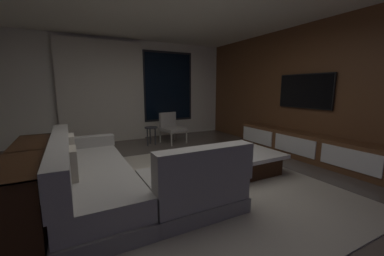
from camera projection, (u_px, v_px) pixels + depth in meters
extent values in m
plane|color=#564C44|center=(181.00, 185.00, 3.44)|extent=(9.20, 9.20, 0.00)
cube|color=silver|center=(123.00, 90.00, 6.40)|extent=(6.60, 0.12, 2.70)
cube|color=black|center=(168.00, 87.00, 6.93)|extent=(1.52, 0.02, 2.02)
cube|color=black|center=(168.00, 87.00, 6.92)|extent=(1.40, 0.03, 1.90)
cube|color=beige|center=(103.00, 92.00, 6.00)|extent=(2.10, 0.12, 2.60)
cube|color=brown|center=(320.00, 91.00, 4.63)|extent=(0.12, 7.80, 2.70)
cube|color=#ADA391|center=(204.00, 183.00, 3.52)|extent=(3.20, 3.80, 0.01)
cube|color=gray|center=(95.00, 191.00, 3.04)|extent=(0.90, 2.50, 0.18)
cube|color=#9E9991|center=(94.00, 176.00, 3.01)|extent=(0.86, 2.42, 0.24)
cube|color=#9E9991|center=(60.00, 155.00, 2.79)|extent=(0.20, 2.50, 0.40)
cube|color=#9E9991|center=(86.00, 142.00, 3.97)|extent=(0.90, 0.20, 0.18)
cube|color=gray|center=(190.00, 200.00, 2.80)|extent=(1.10, 0.90, 0.18)
cube|color=#9E9991|center=(190.00, 183.00, 2.76)|extent=(1.07, 0.86, 0.24)
cube|color=#9E9991|center=(205.00, 166.00, 2.40)|extent=(1.10, 0.20, 0.40)
cube|color=beige|center=(71.00, 147.00, 3.33)|extent=(0.10, 0.36, 0.36)
cube|color=#B2A893|center=(72.00, 164.00, 2.59)|extent=(0.10, 0.36, 0.36)
cube|color=#331B0D|center=(238.00, 163.00, 4.01)|extent=(1.00, 1.00, 0.30)
cube|color=white|center=(239.00, 153.00, 3.97)|extent=(1.16, 1.16, 0.06)
cube|color=beige|center=(236.00, 153.00, 3.81)|extent=(0.27, 0.16, 0.02)
cube|color=#ADD69A|center=(236.00, 152.00, 3.78)|extent=(0.25, 0.16, 0.03)
cube|color=#7463BE|center=(237.00, 150.00, 3.78)|extent=(0.20, 0.15, 0.03)
cube|color=#6DC48C|center=(236.00, 148.00, 3.78)|extent=(0.21, 0.17, 0.02)
cylinder|color=#B2ADA0|center=(187.00, 136.00, 6.04)|extent=(0.04, 0.04, 0.36)
cylinder|color=#B2ADA0|center=(172.00, 139.00, 5.73)|extent=(0.04, 0.04, 0.36)
cylinder|color=#B2ADA0|center=(175.00, 134.00, 6.41)|extent=(0.04, 0.04, 0.36)
cylinder|color=#B2ADA0|center=(160.00, 136.00, 6.10)|extent=(0.04, 0.04, 0.36)
cube|color=#9E9991|center=(173.00, 129.00, 6.04)|extent=(0.65, 0.67, 0.08)
cube|color=#9E9991|center=(168.00, 120.00, 6.18)|extent=(0.49, 0.19, 0.38)
cylinder|color=#333338|center=(148.00, 137.00, 5.76)|extent=(0.03, 0.03, 0.46)
cylinder|color=#333338|center=(155.00, 136.00, 5.86)|extent=(0.03, 0.03, 0.46)
cylinder|color=#333338|center=(150.00, 135.00, 5.90)|extent=(0.03, 0.03, 0.46)
cylinder|color=#333338|center=(151.00, 128.00, 5.77)|extent=(0.32, 0.32, 0.02)
cube|color=brown|center=(302.00, 145.00, 4.77)|extent=(0.44, 3.10, 0.52)
cube|color=white|center=(349.00, 159.00, 3.75)|extent=(0.02, 0.93, 0.33)
cube|color=white|center=(294.00, 145.00, 4.66)|extent=(0.02, 0.93, 0.33)
cube|color=white|center=(257.00, 136.00, 5.57)|extent=(0.02, 0.93, 0.33)
cube|color=black|center=(342.00, 164.00, 4.03)|extent=(0.33, 0.68, 0.19)
cube|color=#636CBF|center=(359.00, 169.00, 3.81)|extent=(0.03, 0.04, 0.18)
cube|color=#A444A1|center=(353.00, 167.00, 3.88)|extent=(0.03, 0.04, 0.18)
cube|color=gray|center=(348.00, 166.00, 3.96)|extent=(0.03, 0.04, 0.17)
cube|color=slate|center=(342.00, 164.00, 4.03)|extent=(0.03, 0.04, 0.17)
cube|color=pink|center=(337.00, 163.00, 4.11)|extent=(0.03, 0.04, 0.19)
cube|color=#5045B6|center=(332.00, 162.00, 4.19)|extent=(0.03, 0.04, 0.18)
cube|color=#5D946A|center=(328.00, 161.00, 4.26)|extent=(0.03, 0.04, 0.16)
cube|color=black|center=(305.00, 91.00, 4.80)|extent=(0.04, 1.21, 0.70)
cube|color=black|center=(305.00, 91.00, 4.80)|extent=(0.05, 1.17, 0.66)
cube|color=#331B0D|center=(26.00, 153.00, 2.54)|extent=(0.40, 2.10, 0.04)
cube|color=#331B0D|center=(32.00, 202.00, 2.64)|extent=(0.38, 2.04, 0.03)
cube|color=#331B0D|center=(10.00, 233.00, 1.70)|extent=(0.40, 0.04, 0.74)
cube|color=#331B0D|center=(39.00, 159.00, 3.49)|extent=(0.40, 0.04, 0.74)
cube|color=#331B0D|center=(29.00, 183.00, 2.60)|extent=(0.38, 0.03, 0.74)
cube|color=silver|center=(15.00, 233.00, 1.85)|extent=(0.18, 0.04, 0.25)
cube|color=silver|center=(19.00, 225.00, 1.98)|extent=(0.18, 0.04, 0.22)
cube|color=silver|center=(21.00, 215.00, 2.10)|extent=(0.18, 0.04, 0.25)
cube|color=silver|center=(24.00, 208.00, 2.23)|extent=(0.18, 0.04, 0.24)
cube|color=silver|center=(28.00, 203.00, 2.37)|extent=(0.18, 0.04, 0.23)
cube|color=white|center=(29.00, 196.00, 2.49)|extent=(0.18, 0.04, 0.24)
cube|color=silver|center=(31.00, 191.00, 2.62)|extent=(0.18, 0.04, 0.24)
cube|color=silver|center=(32.00, 186.00, 2.74)|extent=(0.18, 0.04, 0.25)
cube|color=silver|center=(34.00, 181.00, 2.87)|extent=(0.18, 0.04, 0.26)
cube|color=white|center=(35.00, 179.00, 3.00)|extent=(0.18, 0.04, 0.22)
cube|color=silver|center=(36.00, 174.00, 3.12)|extent=(0.18, 0.04, 0.26)
cube|color=white|center=(37.00, 170.00, 3.24)|extent=(0.18, 0.04, 0.27)
cube|color=white|center=(38.00, 167.00, 3.37)|extent=(0.18, 0.04, 0.27)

